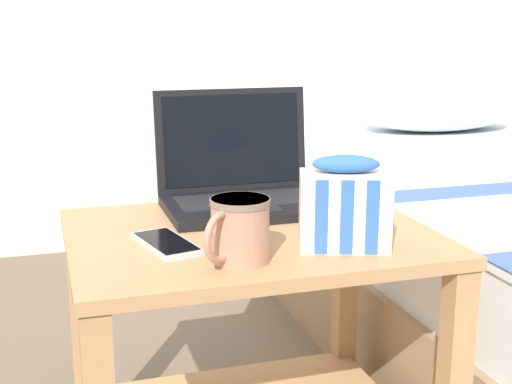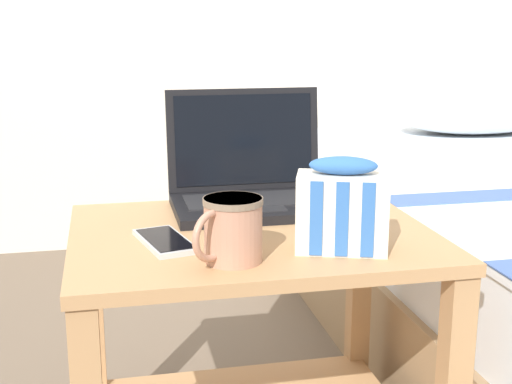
{
  "view_description": "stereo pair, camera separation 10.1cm",
  "coord_description": "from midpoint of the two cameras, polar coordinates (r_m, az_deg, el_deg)",
  "views": [
    {
      "loc": [
        -0.35,
        -1.17,
        0.89
      ],
      "look_at": [
        0.0,
        -0.04,
        0.6
      ],
      "focal_mm": 50.0,
      "sensor_mm": 36.0,
      "label": 1
    },
    {
      "loc": [
        -0.25,
        -1.19,
        0.89
      ],
      "look_at": [
        0.0,
        -0.04,
        0.6
      ],
      "focal_mm": 50.0,
      "sensor_mm": 36.0,
      "label": 2
    }
  ],
  "objects": [
    {
      "name": "bedside_table",
      "position": [
        1.34,
        1.86,
        -10.84
      ],
      "size": [
        0.64,
        0.5,
        0.52
      ],
      "color": "tan",
      "rests_on": "ground_plane"
    },
    {
      "name": "cell_phone",
      "position": [
        1.2,
        -4.92,
        -3.97
      ],
      "size": [
        0.1,
        0.16,
        0.01
      ],
      "color": "#B7BABC",
      "rests_on": "bedside_table"
    },
    {
      "name": "laptop",
      "position": [
        1.43,
        1.67,
        0.67
      ],
      "size": [
        0.32,
        0.24,
        0.23
      ],
      "color": "black",
      "rests_on": "bedside_table"
    },
    {
      "name": "mug_front_left",
      "position": [
        1.09,
        0.69,
        -2.84
      ],
      "size": [
        0.12,
        0.11,
        0.1
      ],
      "color": "tan",
      "rests_on": "bedside_table"
    },
    {
      "name": "snack_bag",
      "position": [
        1.16,
        9.39,
        -1.33
      ],
      "size": [
        0.16,
        0.12,
        0.16
      ],
      "color": "silver",
      "rests_on": "bedside_table"
    }
  ]
}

